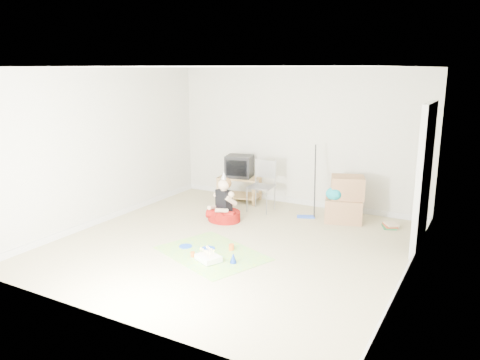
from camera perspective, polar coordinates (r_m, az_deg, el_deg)
The scene contains 16 objects.
ground at distance 7.12m, azimuth -0.86°, elevation -7.82°, with size 5.00×5.00×0.00m, color #BCAF87.
doorway_recess at distance 7.17m, azimuth 21.65°, elevation -0.05°, with size 0.02×0.90×2.05m, color black.
tv_stand at distance 9.27m, azimuth -0.08°, elevation -0.84°, with size 0.87×0.62×0.50m.
crt_tv at distance 9.18m, azimuth -0.09°, elevation 1.69°, with size 0.50×0.41×0.43m, color black.
folding_chair at distance 8.59m, azimuth 2.59°, elevation -0.80°, with size 0.45×0.43×0.96m.
cardboard_boxes at distance 8.23m, azimuth 12.62°, elevation -2.39°, with size 0.74×0.66×0.79m.
floor_mop at distance 8.33m, azimuth 8.09°, elevation -2.86°, with size 0.33×0.40×1.26m.
book_pile at distance 8.19m, azimuth 17.82°, elevation -5.29°, with size 0.29×0.32×0.09m.
seated_woman at distance 8.13m, azimuth -1.97°, elevation -3.63°, with size 0.78×0.78×0.89m.
party_mat at distance 6.79m, azimuth -3.46°, elevation -8.91°, with size 1.50×1.08×0.01m, color #E32F83.
birthday_cake at distance 6.51m, azimuth -3.88°, elevation -9.53°, with size 0.40×0.36×0.15m.
blue_plate_near at distance 6.94m, azimuth -3.89°, elevation -8.32°, with size 0.20×0.20×0.01m, color blue.
blue_plate_far at distance 7.05m, azimuth -6.65°, elevation -8.02°, with size 0.19×0.19×0.01m, color blue.
orange_cup_near at distance 6.87m, azimuth -1.05°, elevation -8.19°, with size 0.08×0.08×0.09m, color orange.
orange_cup_far at distance 6.67m, azimuth -5.78°, elevation -9.00°, with size 0.06×0.06×0.07m, color orange.
blue_party_hat at distance 6.43m, azimuth -0.83°, elevation -9.47°, with size 0.10×0.10×0.15m, color #193FB3.
Camera 1 is at (3.30, -5.75, 2.58)m, focal length 35.00 mm.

